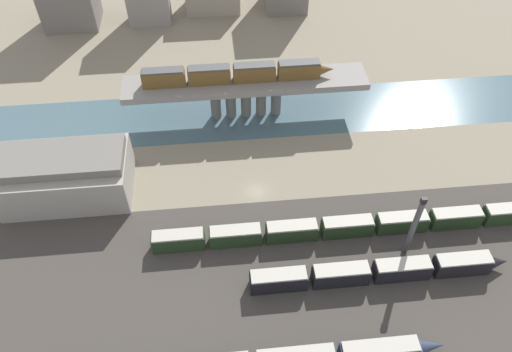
% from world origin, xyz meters
% --- Properties ---
extents(ground_plane, '(400.00, 400.00, 0.00)m').
position_xyz_m(ground_plane, '(0.00, 0.00, 0.00)').
color(ground_plane, gray).
extents(railbed_yard, '(280.00, 42.00, 0.01)m').
position_xyz_m(railbed_yard, '(0.00, -24.00, 0.00)').
color(railbed_yard, '#423D38').
rests_on(railbed_yard, ground).
extents(river_water, '(320.00, 18.32, 0.01)m').
position_xyz_m(river_water, '(0.00, 25.38, 0.00)').
color(river_water, '#47606B').
rests_on(river_water, ground).
extents(bridge, '(57.08, 9.12, 10.29)m').
position_xyz_m(bridge, '(-0.00, 25.38, 8.25)').
color(bridge, gray).
rests_on(bridge, ground).
extents(train_on_bridge, '(44.19, 2.82, 4.20)m').
position_xyz_m(train_on_bridge, '(-2.10, 25.38, 12.36)').
color(train_on_bridge, brown).
rests_on(train_on_bridge, bridge).
extents(train_yard_mid, '(47.98, 3.08, 4.07)m').
position_xyz_m(train_yard_mid, '(19.94, -23.05, 1.99)').
color(train_yard_mid, black).
rests_on(train_yard_mid, ground).
extents(train_yard_far, '(79.20, 2.98, 3.99)m').
position_xyz_m(train_yard_far, '(17.77, -12.52, 1.96)').
color(train_yard_far, '#23381E').
rests_on(train_yard_far, ground).
extents(warehouse_building, '(25.94, 14.91, 10.81)m').
position_xyz_m(warehouse_building, '(-39.12, 4.00, 5.14)').
color(warehouse_building, '#9E998E').
rests_on(warehouse_building, ground).
extents(signal_tower, '(1.04, 1.04, 15.78)m').
position_xyz_m(signal_tower, '(26.86, -17.92, 7.69)').
color(signal_tower, '#4C4C51').
rests_on(signal_tower, ground).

